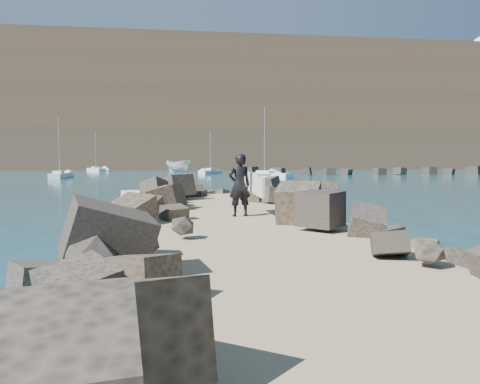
{
  "coord_description": "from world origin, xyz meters",
  "views": [
    {
      "loc": [
        -1.7,
        -13.79,
        2.4
      ],
      "look_at": [
        0.0,
        -1.0,
        1.5
      ],
      "focal_mm": 35.0,
      "sensor_mm": 36.0,
      "label": 1
    }
  ],
  "objects_px": {
    "surfboard_resting": "(130,206)",
    "boat_imported": "(179,166)",
    "sailboat_e": "(96,170)",
    "surfer_with_board": "(242,185)"
  },
  "relations": [
    {
      "from": "surfboard_resting",
      "to": "boat_imported",
      "type": "bearing_deg",
      "value": 84.3
    },
    {
      "from": "sailboat_e",
      "to": "surfboard_resting",
      "type": "bearing_deg",
      "value": -79.84
    },
    {
      "from": "boat_imported",
      "to": "surfboard_resting",
      "type": "bearing_deg",
      "value": -135.05
    },
    {
      "from": "sailboat_e",
      "to": "surfer_with_board",
      "type": "bearing_deg",
      "value": -77.48
    },
    {
      "from": "surfer_with_board",
      "to": "sailboat_e",
      "type": "bearing_deg",
      "value": 102.52
    },
    {
      "from": "surfboard_resting",
      "to": "boat_imported",
      "type": "xyz_separation_m",
      "value": [
        1.56,
        75.55,
        0.14
      ]
    },
    {
      "from": "boat_imported",
      "to": "sailboat_e",
      "type": "height_order",
      "value": "sailboat_e"
    },
    {
      "from": "surfboard_resting",
      "to": "sailboat_e",
      "type": "height_order",
      "value": "sailboat_e"
    },
    {
      "from": "surfboard_resting",
      "to": "surfer_with_board",
      "type": "height_order",
      "value": "surfer_with_board"
    },
    {
      "from": "boat_imported",
      "to": "surfer_with_board",
      "type": "distance_m",
      "value": 74.97
    }
  ]
}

